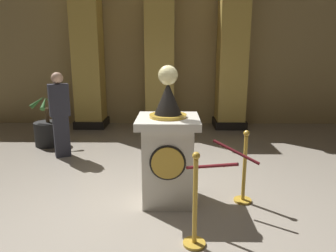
% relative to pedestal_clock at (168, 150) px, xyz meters
% --- Properties ---
extents(ground_plane, '(11.40, 11.40, 0.00)m').
position_rel_pedestal_clock_xyz_m(ground_plane, '(-0.27, -0.03, -0.72)').
color(ground_plane, '#9E9384').
extents(back_wall, '(11.40, 0.16, 4.01)m').
position_rel_pedestal_clock_xyz_m(back_wall, '(-0.27, 4.82, 1.29)').
color(back_wall, tan).
rests_on(back_wall, ground_plane).
extents(pedestal_clock, '(0.81, 0.81, 1.83)m').
position_rel_pedestal_clock_xyz_m(pedestal_clock, '(0.00, 0.00, 0.00)').
color(pedestal_clock, silver).
rests_on(pedestal_clock, ground_plane).
extents(stanchion_near, '(0.24, 0.24, 1.03)m').
position_rel_pedestal_clock_xyz_m(stanchion_near, '(0.29, -1.02, -0.36)').
color(stanchion_near, gold).
rests_on(stanchion_near, ground_plane).
extents(stanchion_far, '(0.24, 0.24, 1.00)m').
position_rel_pedestal_clock_xyz_m(stanchion_far, '(1.02, -0.02, -0.37)').
color(stanchion_far, gold).
rests_on(stanchion_far, ground_plane).
extents(velvet_rope, '(0.89, 0.90, 0.22)m').
position_rel_pedestal_clock_xyz_m(velvet_rope, '(0.66, -0.52, 0.07)').
color(velvet_rope, '#591419').
extents(column_left, '(0.84, 0.84, 3.85)m').
position_rel_pedestal_clock_xyz_m(column_left, '(-2.13, 4.32, 1.19)').
color(column_left, black).
rests_on(column_left, ground_plane).
extents(column_right, '(0.86, 0.86, 3.85)m').
position_rel_pedestal_clock_xyz_m(column_right, '(1.59, 4.32, 1.19)').
color(column_right, black).
rests_on(column_right, ground_plane).
extents(column_centre_rear, '(0.89, 0.89, 3.85)m').
position_rel_pedestal_clock_xyz_m(column_centre_rear, '(-0.27, 4.32, 1.19)').
color(column_centre_rear, black).
rests_on(column_centre_rear, ground_plane).
extents(potted_palm_left, '(0.71, 0.70, 1.10)m').
position_rel_pedestal_clock_xyz_m(potted_palm_left, '(-2.62, 2.58, -0.41)').
color(potted_palm_left, black).
rests_on(potted_palm_left, ground_plane).
extents(bystander_guest, '(0.42, 0.36, 1.62)m').
position_rel_pedestal_clock_xyz_m(bystander_guest, '(-2.07, 1.84, 0.14)').
color(bystander_guest, '#26262D').
rests_on(bystander_guest, ground_plane).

